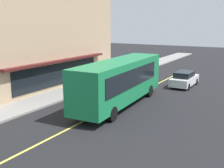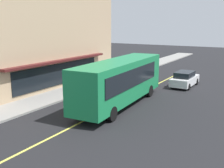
% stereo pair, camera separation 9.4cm
% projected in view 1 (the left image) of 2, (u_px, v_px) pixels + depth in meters
% --- Properties ---
extents(ground, '(120.00, 120.00, 0.00)m').
position_uv_depth(ground, '(111.00, 107.00, 21.10)').
color(ground, black).
extents(sidewalk, '(80.00, 2.98, 0.15)m').
position_uv_depth(sidewalk, '(54.00, 96.00, 23.92)').
color(sidewalk, gray).
rests_on(sidewalk, ground).
extents(lane_centre_stripe, '(36.00, 0.16, 0.01)m').
position_uv_depth(lane_centre_stripe, '(111.00, 107.00, 21.10)').
color(lane_centre_stripe, '#D8D14C').
rests_on(lane_centre_stripe, ground).
extents(storefront_building, '(19.18, 10.82, 9.96)m').
position_uv_depth(storefront_building, '(20.00, 36.00, 28.30)').
color(storefront_building, tan).
rests_on(storefront_building, ground).
extents(bus, '(11.24, 3.06, 3.50)m').
position_uv_depth(bus, '(121.00, 80.00, 21.27)').
color(bus, '#197F47').
rests_on(bus, ground).
extents(car_white, '(4.33, 1.92, 1.52)m').
position_uv_depth(car_white, '(184.00, 79.00, 27.94)').
color(car_white, white).
rests_on(car_white, ground).
extents(pedestrian_mid_block, '(0.34, 0.34, 1.82)m').
position_uv_depth(pedestrian_mid_block, '(124.00, 66.00, 33.40)').
color(pedestrian_mid_block, black).
rests_on(pedestrian_mid_block, sidewalk).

